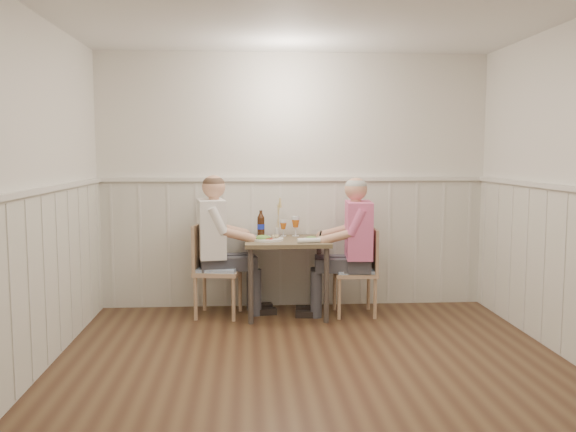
% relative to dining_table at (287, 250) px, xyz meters
% --- Properties ---
extents(ground_plane, '(4.50, 4.50, 0.00)m').
position_rel_dining_table_xyz_m(ground_plane, '(0.10, -1.84, -0.64)').
color(ground_plane, '#43291A').
extents(room_shell, '(4.04, 4.54, 2.60)m').
position_rel_dining_table_xyz_m(room_shell, '(0.10, -1.84, 0.88)').
color(room_shell, white).
rests_on(room_shell, ground).
extents(wainscot, '(4.00, 4.49, 1.34)m').
position_rel_dining_table_xyz_m(wainscot, '(0.10, -1.15, 0.05)').
color(wainscot, silver).
rests_on(wainscot, ground).
extents(dining_table, '(0.81, 0.70, 0.75)m').
position_rel_dining_table_xyz_m(dining_table, '(0.00, 0.00, 0.00)').
color(dining_table, brown).
rests_on(dining_table, ground).
extents(chair_right, '(0.41, 0.41, 0.86)m').
position_rel_dining_table_xyz_m(chair_right, '(0.72, -0.03, -0.18)').
color(chair_right, '#A0795E').
rests_on(chair_right, ground).
extents(chair_left, '(0.49, 0.49, 0.90)m').
position_rel_dining_table_xyz_m(chair_left, '(-0.72, 0.02, -0.15)').
color(chair_left, '#A0795E').
rests_on(chair_left, ground).
extents(man_in_pink, '(0.66, 0.46, 1.38)m').
position_rel_dining_table_xyz_m(man_in_pink, '(0.65, -0.05, -0.06)').
color(man_in_pink, '#3F3F47').
rests_on(man_in_pink, ground).
extents(diner_cream, '(0.70, 0.49, 1.40)m').
position_rel_dining_table_xyz_m(diner_cream, '(-0.69, 0.04, -0.05)').
color(diner_cream, '#3F3F47').
rests_on(diner_cream, ground).
extents(plate_man, '(0.24, 0.24, 0.06)m').
position_rel_dining_table_xyz_m(plate_man, '(0.26, -0.09, 0.13)').
color(plate_man, white).
rests_on(plate_man, dining_table).
extents(plate_diner, '(0.31, 0.31, 0.08)m').
position_rel_dining_table_xyz_m(plate_diner, '(-0.20, -0.06, 0.13)').
color(plate_diner, white).
rests_on(plate_diner, dining_table).
extents(beer_glass_a, '(0.08, 0.08, 0.20)m').
position_rel_dining_table_xyz_m(beer_glass_a, '(0.11, 0.22, 0.25)').
color(beer_glass_a, silver).
rests_on(beer_glass_a, dining_table).
extents(beer_glass_b, '(0.07, 0.07, 0.17)m').
position_rel_dining_table_xyz_m(beer_glass_b, '(-0.02, 0.22, 0.22)').
color(beer_glass_b, silver).
rests_on(beer_glass_b, dining_table).
extents(beer_bottle, '(0.07, 0.07, 0.27)m').
position_rel_dining_table_xyz_m(beer_bottle, '(-0.25, 0.22, 0.23)').
color(beer_bottle, black).
rests_on(beer_bottle, dining_table).
extents(rolled_napkin, '(0.22, 0.07, 0.05)m').
position_rel_dining_table_xyz_m(rolled_napkin, '(0.19, -0.25, 0.13)').
color(rolled_napkin, white).
rests_on(rolled_napkin, dining_table).
extents(grass_vase, '(0.05, 0.05, 0.41)m').
position_rel_dining_table_xyz_m(grass_vase, '(-0.08, 0.23, 0.29)').
color(grass_vase, silver).
rests_on(grass_vase, dining_table).
extents(gingham_mat, '(0.36, 0.32, 0.01)m').
position_rel_dining_table_xyz_m(gingham_mat, '(-0.32, 0.19, 0.11)').
color(gingham_mat, '#4C74AE').
rests_on(gingham_mat, dining_table).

